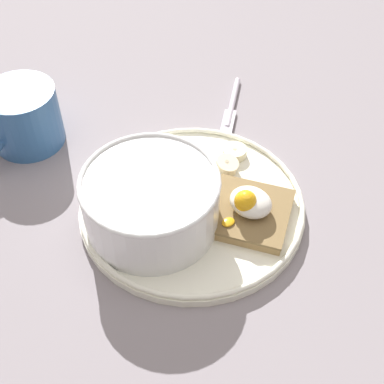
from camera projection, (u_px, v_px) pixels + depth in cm
name	position (u px, v px, depth cm)	size (l,w,h in cm)	color
ground_plane	(192.00, 215.00, 62.71)	(120.00, 120.00, 2.00)	gray
plate	(192.00, 205.00, 61.39)	(25.86, 25.86, 1.60)	white
oatmeal_bowl	(151.00, 201.00, 56.89)	(14.84, 14.84, 6.83)	white
toast_slice	(249.00, 213.00, 59.34)	(11.28, 11.28, 1.35)	olive
poached_egg	(249.00, 202.00, 57.81)	(4.80, 5.99, 3.22)	white
banana_slice_front	(201.00, 159.00, 65.33)	(3.10, 3.18, 1.32)	beige
banana_slice_left	(225.00, 165.00, 64.38)	(3.19, 2.97, 1.93)	beige
banana_slice_back	(180.00, 167.00, 64.35)	(4.68, 4.64, 1.48)	beige
banana_slice_right	(235.00, 152.00, 66.29)	(3.64, 3.63, 1.18)	#F3EABD
banana_slice_inner	(206.00, 176.00, 63.46)	(3.71, 3.67, 1.37)	#EFEABE
coffee_mug	(23.00, 117.00, 67.05)	(9.02, 12.24, 7.84)	#2F598C
knife	(231.00, 110.00, 73.69)	(7.49, 13.27, 0.80)	silver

